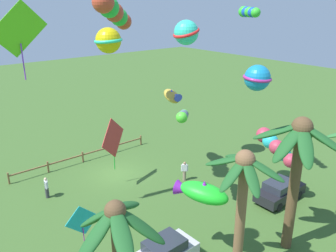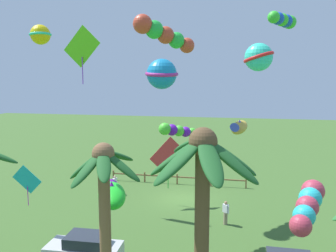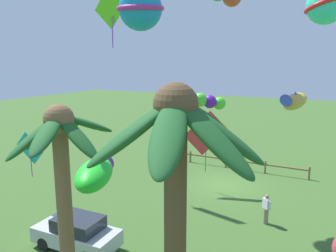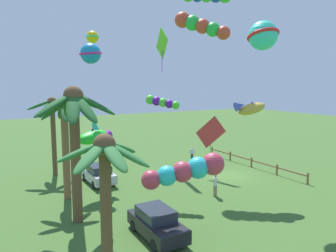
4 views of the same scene
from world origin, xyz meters
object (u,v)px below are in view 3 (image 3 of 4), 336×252
at_px(parked_car_0, 77,233).
at_px(kite_fish_6, 294,101).
at_px(kite_diamond_1, 112,6).
at_px(kite_tube_9, 197,99).
at_px(palm_tree_1, 62,165).
at_px(kite_ball_8, 326,5).
at_px(palm_tree_3, 177,162).
at_px(kite_diamond_3, 206,134).
at_px(spectator_1, 152,162).
at_px(spectator_0, 266,209).
at_px(kite_diamond_11, 30,149).
at_px(kite_fish_7, 96,173).
at_px(kite_ball_4, 140,9).

relative_size(parked_car_0, kite_fish_6, 1.55).
bearing_deg(kite_diamond_1, kite_tube_9, 150.93).
bearing_deg(kite_diamond_1, parked_car_0, 113.84).
xyz_separation_m(palm_tree_1, kite_ball_8, (-6.60, -11.36, 5.92)).
bearing_deg(kite_tube_9, palm_tree_3, 108.01).
height_order(kite_diamond_1, kite_diamond_3, kite_diamond_1).
relative_size(palm_tree_1, spectator_1, 4.42).
relative_size(spectator_0, kite_tube_9, 0.79).
bearing_deg(kite_diamond_11, kite_diamond_1, -93.58).
xyz_separation_m(kite_diamond_1, kite_fish_7, (-5.28, 8.49, -7.72)).
xyz_separation_m(kite_diamond_1, kite_diamond_3, (-6.04, -1.47, -8.06)).
height_order(kite_diamond_1, kite_tube_9, kite_diamond_1).
bearing_deg(kite_fish_6, kite_fish_7, 57.65).
distance_m(spectator_1, kite_fish_7, 12.46).
height_order(parked_car_0, kite_ball_8, kite_ball_8).
xyz_separation_m(parked_car_0, kite_diamond_1, (3.41, -7.71, 11.07)).
relative_size(spectator_1, kite_diamond_3, 0.40).
height_order(spectator_0, kite_diamond_11, kite_diamond_11).
bearing_deg(kite_tube_9, kite_ball_4, 92.56).
xyz_separation_m(kite_ball_4, kite_fish_6, (-3.28, -10.27, -3.54)).
bearing_deg(kite_tube_9, kite_diamond_11, 16.54).
distance_m(palm_tree_1, kite_diamond_11, 7.46).
bearing_deg(parked_car_0, spectator_1, -78.31).
height_order(kite_diamond_1, kite_fish_6, kite_diamond_1).
relative_size(parked_car_0, kite_ball_4, 2.21).
xyz_separation_m(spectator_1, kite_fish_6, (-10.00, 1.92, 5.42)).
bearing_deg(kite_diamond_3, kite_diamond_11, 51.73).
height_order(parked_car_0, kite_diamond_11, kite_diamond_11).
bearing_deg(kite_fish_7, kite_diamond_11, -17.32).
bearing_deg(spectator_0, parked_car_0, 41.31).
distance_m(palm_tree_3, kite_diamond_11, 11.29).
height_order(spectator_0, spectator_1, same).
xyz_separation_m(kite_ball_4, kite_diamond_11, (8.37, -2.65, -5.84)).
height_order(kite_ball_4, kite_diamond_11, kite_ball_4).
distance_m(kite_diamond_3, kite_tube_9, 6.66).
bearing_deg(kite_ball_4, kite_diamond_1, -49.67).
xyz_separation_m(palm_tree_3, kite_tube_9, (2.15, -6.63, 0.77)).
xyz_separation_m(kite_fish_6, kite_fish_7, (5.95, 9.40, -2.13)).
xyz_separation_m(palm_tree_1, spectator_1, (4.57, -13.49, -4.29)).
bearing_deg(kite_fish_7, kite_tube_9, -120.22).
bearing_deg(kite_diamond_11, kite_diamond_3, -128.27).
relative_size(kite_diamond_1, kite_diamond_11, 1.75).
bearing_deg(kite_ball_4, spectator_1, -61.13).
distance_m(spectator_0, kite_fish_6, 5.96).
bearing_deg(kite_ball_8, spectator_0, 48.88).
bearing_deg(kite_ball_8, parked_car_0, 43.07).
bearing_deg(palm_tree_3, kite_fish_6, -96.53).
relative_size(kite_diamond_3, kite_ball_8, 1.75).
distance_m(kite_diamond_1, kite_diamond_3, 10.17).
xyz_separation_m(kite_diamond_1, kite_fish_6, (-11.23, -0.91, -5.59)).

